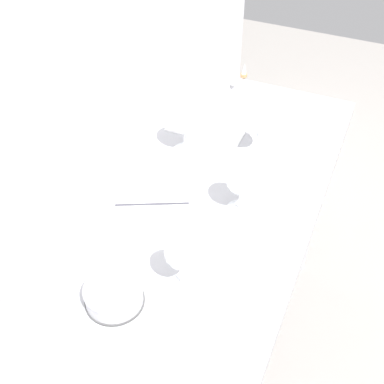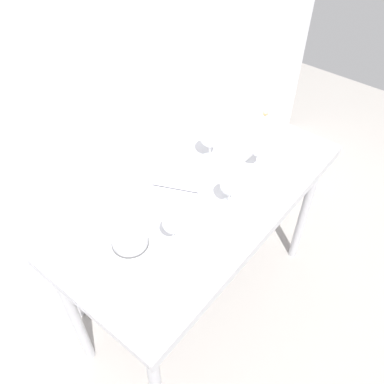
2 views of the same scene
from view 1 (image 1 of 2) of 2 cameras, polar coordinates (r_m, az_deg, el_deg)
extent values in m
plane|color=gray|center=(2.31, 0.50, -17.37)|extent=(6.00, 6.00, 0.00)
cube|color=silver|center=(1.56, -16.67, 14.29)|extent=(3.80, 0.04, 2.60)
cube|color=#AEAEB3|center=(1.60, 0.69, -1.73)|extent=(1.40, 0.64, 0.04)
cube|color=#AEAEB3|center=(1.55, 11.96, -5.05)|extent=(1.40, 0.01, 0.05)
cylinder|color=#AEAEB3|center=(2.32, 12.51, -0.95)|extent=(0.05, 0.05, 0.86)
cylinder|color=#AEAEB3|center=(2.41, 0.53, 2.30)|extent=(0.05, 0.05, 0.86)
cylinder|color=white|center=(1.39, -1.09, -9.60)|extent=(0.07, 0.07, 0.00)
cylinder|color=white|center=(1.36, -1.11, -8.50)|extent=(0.01, 0.01, 0.08)
sphere|color=white|center=(1.30, -1.15, -6.44)|extent=(0.08, 0.08, 0.08)
cylinder|color=maroon|center=(1.31, -1.15, -6.84)|extent=(0.06, 0.06, 0.02)
cylinder|color=white|center=(1.58, 4.94, -1.77)|extent=(0.07, 0.07, 0.00)
cylinder|color=white|center=(1.55, 5.03, -0.74)|extent=(0.01, 0.01, 0.07)
sphere|color=white|center=(1.50, 5.20, 1.31)|extent=(0.09, 0.09, 0.09)
cylinder|color=maroon|center=(1.51, 5.16, 0.88)|extent=(0.06, 0.06, 0.02)
cylinder|color=white|center=(1.77, 6.67, 4.18)|extent=(0.07, 0.07, 0.00)
cylinder|color=white|center=(1.75, 6.80, 5.39)|extent=(0.01, 0.01, 0.09)
sphere|color=white|center=(1.70, 7.02, 7.58)|extent=(0.09, 0.09, 0.09)
cylinder|color=maroon|center=(1.71, 6.98, 7.17)|extent=(0.06, 0.06, 0.02)
cylinder|color=white|center=(1.77, -0.74, 4.44)|extent=(0.07, 0.07, 0.00)
cylinder|color=white|center=(1.75, -0.75, 5.55)|extent=(0.01, 0.01, 0.08)
sphere|color=white|center=(1.70, -0.78, 7.74)|extent=(0.10, 0.10, 0.10)
cylinder|color=maroon|center=(1.71, -0.77, 7.28)|extent=(0.07, 0.07, 0.03)
cube|color=white|center=(1.52, -4.23, -3.57)|extent=(0.24, 0.26, 0.01)
cube|color=white|center=(1.64, -4.14, 0.63)|extent=(0.24, 0.26, 0.01)
cube|color=#3F3F47|center=(1.58, -4.18, -1.39)|extent=(0.10, 0.20, 0.01)
cube|color=white|center=(1.88, 1.71, 6.94)|extent=(0.16, 0.26, 0.00)
cylinder|color=#4C4C4C|center=(1.37, -8.10, -11.19)|extent=(0.15, 0.15, 0.01)
cylinder|color=#B7B7BC|center=(1.35, -8.20, -10.57)|extent=(0.14, 0.14, 0.04)
torus|color=#B7B7BC|center=(1.34, -8.29, -10.02)|extent=(0.15, 0.15, 0.01)
cone|color=silver|center=(2.02, 5.37, 11.03)|extent=(0.10, 0.10, 0.08)
cylinder|color=#C17F4C|center=(2.00, 5.45, 12.11)|extent=(0.02, 0.02, 0.01)
cone|color=silver|center=(1.99, 5.50, 12.74)|extent=(0.02, 0.02, 0.04)
camera|label=2|loc=(0.37, 118.55, 10.61)|focal=37.92mm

